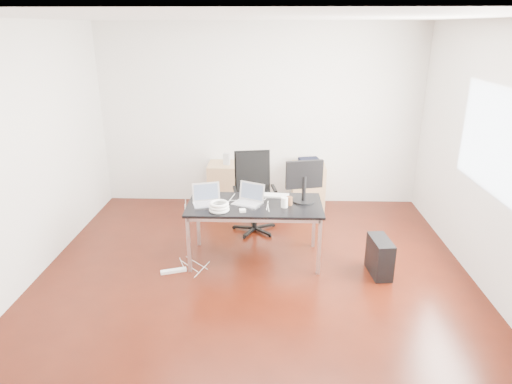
{
  "coord_description": "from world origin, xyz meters",
  "views": [
    {
      "loc": [
        0.18,
        -4.58,
        2.72
      ],
      "look_at": [
        0.0,
        0.55,
        0.85
      ],
      "focal_mm": 32.0,
      "sensor_mm": 36.0,
      "label": 1
    }
  ],
  "objects_px": {
    "filing_cabinet_left": "(225,185)",
    "desk": "(255,208)",
    "pc_tower": "(380,257)",
    "office_chair": "(254,188)",
    "filing_cabinet_right": "(308,186)"
  },
  "relations": [
    {
      "from": "filing_cabinet_right",
      "to": "pc_tower",
      "type": "distance_m",
      "value": 2.19
    },
    {
      "from": "filing_cabinet_left",
      "to": "desk",
      "type": "bearing_deg",
      "value": -72.91
    },
    {
      "from": "filing_cabinet_left",
      "to": "pc_tower",
      "type": "bearing_deg",
      "value": -46.2
    },
    {
      "from": "office_chair",
      "to": "filing_cabinet_right",
      "type": "height_order",
      "value": "office_chair"
    },
    {
      "from": "office_chair",
      "to": "pc_tower",
      "type": "xyz_separation_m",
      "value": [
        1.5,
        -1.22,
        -0.39
      ]
    },
    {
      "from": "office_chair",
      "to": "filing_cabinet_right",
      "type": "xyz_separation_m",
      "value": [
        0.82,
        0.86,
        -0.26
      ]
    },
    {
      "from": "pc_tower",
      "to": "office_chair",
      "type": "bearing_deg",
      "value": 134.77
    },
    {
      "from": "filing_cabinet_left",
      "to": "pc_tower",
      "type": "xyz_separation_m",
      "value": [
        2.0,
        -2.08,
        -0.13
      ]
    },
    {
      "from": "office_chair",
      "to": "pc_tower",
      "type": "relative_size",
      "value": 2.4
    },
    {
      "from": "office_chair",
      "to": "desk",
      "type": "bearing_deg",
      "value": -96.95
    },
    {
      "from": "desk",
      "to": "office_chair",
      "type": "xyz_separation_m",
      "value": [
        -0.05,
        0.9,
        -0.07
      ]
    },
    {
      "from": "office_chair",
      "to": "pc_tower",
      "type": "height_order",
      "value": "office_chair"
    },
    {
      "from": "desk",
      "to": "pc_tower",
      "type": "xyz_separation_m",
      "value": [
        1.45,
        -0.32,
        -0.46
      ]
    },
    {
      "from": "filing_cabinet_left",
      "to": "filing_cabinet_right",
      "type": "xyz_separation_m",
      "value": [
        1.32,
        0.0,
        0.0
      ]
    },
    {
      "from": "office_chair",
      "to": "filing_cabinet_left",
      "type": "relative_size",
      "value": 1.54
    }
  ]
}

